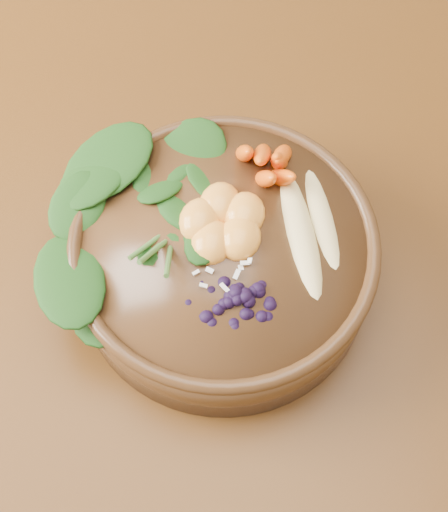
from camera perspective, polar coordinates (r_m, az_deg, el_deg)
The scene contains 9 objects.
ground at distance 1.57m, azimuth -3.47°, elevation -8.36°, with size 4.00×4.00×0.00m, color #381E0F.
dining_table at distance 0.97m, azimuth -5.56°, elevation 4.35°, with size 1.60×0.90×0.75m.
stoneware_bowl at distance 0.77m, azimuth -0.00°, elevation -0.34°, with size 0.32×0.32×0.09m, color #4B2D14.
kale_heap at distance 0.74m, azimuth -4.64°, elevation 6.02°, with size 0.21×0.19×0.05m, color #1C4814, non-canonical shape.
carrot_cluster at distance 0.74m, azimuth 3.38°, elevation 9.22°, with size 0.07×0.07×0.09m, color #FF610E, non-canonical shape.
banana_halves at distance 0.73m, azimuth 7.13°, elevation 3.06°, with size 0.11×0.19×0.03m.
mandarin_cluster at distance 0.72m, azimuth -0.07°, elevation 3.25°, with size 0.09×0.10×0.04m, color orange, non-canonical shape.
blueberry_pile at distance 0.68m, azimuth 1.15°, elevation -2.73°, with size 0.15×0.11×0.04m, color black, non-canonical shape.
coconut_flakes at distance 0.72m, azimuth 0.45°, elevation -0.15°, with size 0.10×0.08×0.01m, color white, non-canonical shape.
Camera 1 is at (0.20, -0.47, 1.48)m, focal length 50.00 mm.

